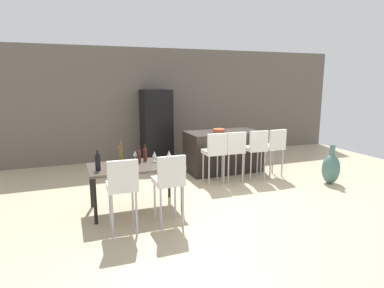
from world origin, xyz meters
name	(u,v)px	position (x,y,z in m)	size (l,w,h in m)	color
ground_plane	(224,187)	(0.00, 0.00, 0.00)	(10.00, 10.00, 0.00)	#C6B28E
back_wall	(175,103)	(0.00, 3.04, 1.45)	(10.00, 0.12, 2.90)	#665B51
kitchen_island	(223,151)	(0.52, 1.12, 0.46)	(1.68, 0.89, 0.92)	black
bar_chair_left	(215,150)	(-0.08, 0.29, 0.70)	(0.41, 0.41, 1.05)	white
bar_chair_middle	(234,149)	(0.35, 0.29, 0.70)	(0.42, 0.42, 1.05)	white
bar_chair_right	(256,147)	(0.87, 0.29, 0.70)	(0.43, 0.43, 1.05)	white
bar_chair_far	(274,145)	(1.32, 0.29, 0.70)	(0.43, 0.43, 1.05)	white
dining_table	(135,169)	(-1.83, -0.47, 0.67)	(1.46, 0.83, 0.74)	#4C4238
dining_chair_near	(122,184)	(-2.16, -1.24, 0.70)	(0.41, 0.41, 1.05)	white
dining_chair_far	(169,179)	(-1.51, -1.24, 0.70)	(0.41, 0.41, 1.05)	white
wine_bottle_middle	(145,154)	(-1.61, -0.22, 0.85)	(0.06, 0.06, 0.28)	#471E19
wine_bottle_right	(121,154)	(-2.01, -0.16, 0.87)	(0.07, 0.07, 0.35)	brown
wine_bottle_inner	(139,156)	(-1.74, -0.32, 0.85)	(0.07, 0.07, 0.28)	#471E19
wine_bottle_end	(98,162)	(-2.42, -0.58, 0.87)	(0.08, 0.08, 0.30)	black
wine_glass_left	(135,153)	(-1.78, -0.17, 0.86)	(0.07, 0.07, 0.17)	silver
wine_glass_far	(169,153)	(-1.24, -0.38, 0.86)	(0.07, 0.07, 0.17)	silver
wine_glass_near	(154,154)	(-1.49, -0.35, 0.86)	(0.07, 0.07, 0.17)	silver
refrigerator	(156,126)	(-0.67, 2.60, 0.92)	(0.72, 0.68, 1.84)	black
fruit_bowl	(219,130)	(0.40, 1.12, 0.96)	(0.27, 0.27, 0.07)	#C6512D
floor_vase	(331,168)	(2.13, -0.54, 0.31)	(0.35, 0.35, 0.80)	#47706B
potted_plant	(239,142)	(1.75, 2.59, 0.35)	(0.39, 0.39, 0.59)	#38383D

